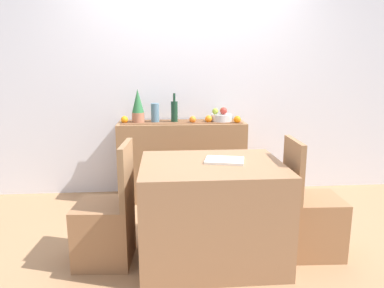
{
  "coord_description": "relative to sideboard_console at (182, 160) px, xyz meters",
  "views": [
    {
      "loc": [
        -0.29,
        -2.9,
        1.43
      ],
      "look_at": [
        -0.03,
        0.38,
        0.72
      ],
      "focal_mm": 33.68,
      "sensor_mm": 36.0,
      "label": 1
    }
  ],
  "objects": [
    {
      "name": "ground_plane",
      "position": [
        0.1,
        -0.92,
        -0.43
      ],
      "size": [
        6.4,
        6.4,
        0.02
      ],
      "primitive_type": "cube",
      "color": "#A37954",
      "rests_on": "ground"
    },
    {
      "name": "room_wall_rear",
      "position": [
        0.1,
        0.26,
        0.93
      ],
      "size": [
        6.4,
        0.06,
        2.7
      ],
      "primitive_type": "cube",
      "color": "silver",
      "rests_on": "ground"
    },
    {
      "name": "sideboard_console",
      "position": [
        0.0,
        0.0,
        0.0
      ],
      "size": [
        1.36,
        0.42,
        0.84
      ],
      "primitive_type": "cube",
      "color": "#906642",
      "rests_on": "ground"
    },
    {
      "name": "table_runner",
      "position": [
        0.0,
        0.0,
        0.42
      ],
      "size": [
        1.27,
        0.32,
        0.01
      ],
      "primitive_type": "cube",
      "color": "brown",
      "rests_on": "sideboard_console"
    },
    {
      "name": "fruit_bowl",
      "position": [
        0.43,
        0.0,
        0.47
      ],
      "size": [
        0.23,
        0.23,
        0.07
      ],
      "primitive_type": "cylinder",
      "color": "silver",
      "rests_on": "table_runner"
    },
    {
      "name": "apple_upper",
      "position": [
        0.36,
        0.0,
        0.54
      ],
      "size": [
        0.07,
        0.07,
        0.07
      ],
      "primitive_type": "sphere",
      "color": "#95AF33",
      "rests_on": "fruit_bowl"
    },
    {
      "name": "apple_front",
      "position": [
        0.45,
        0.06,
        0.54
      ],
      "size": [
        0.07,
        0.07,
        0.07
      ],
      "primitive_type": "sphere",
      "color": "#91AD35",
      "rests_on": "fruit_bowl"
    },
    {
      "name": "apple_right",
      "position": [
        0.45,
        -0.02,
        0.54
      ],
      "size": [
        0.08,
        0.08,
        0.08
      ],
      "primitive_type": "sphere",
      "color": "#B2372D",
      "rests_on": "fruit_bowl"
    },
    {
      "name": "wine_bottle",
      "position": [
        -0.08,
        0.0,
        0.54
      ],
      "size": [
        0.07,
        0.07,
        0.31
      ],
      "color": "#193A27",
      "rests_on": "sideboard_console"
    },
    {
      "name": "ceramic_vase",
      "position": [
        -0.28,
        0.0,
        0.52
      ],
      "size": [
        0.08,
        0.08,
        0.2
      ],
      "primitive_type": "cylinder",
      "color": "slate",
      "rests_on": "sideboard_console"
    },
    {
      "name": "potted_plant",
      "position": [
        -0.46,
        -0.0,
        0.6
      ],
      "size": [
        0.13,
        0.13,
        0.35
      ],
      "color": "#AC6C4F",
      "rests_on": "sideboard_console"
    },
    {
      "name": "orange_loose_near_bowl",
      "position": [
        0.28,
        -0.05,
        0.46
      ],
      "size": [
        0.08,
        0.08,
        0.08
      ],
      "primitive_type": "sphere",
      "color": "orange",
      "rests_on": "sideboard_console"
    },
    {
      "name": "orange_loose_mid",
      "position": [
        -0.6,
        -0.02,
        0.46
      ],
      "size": [
        0.08,
        0.08,
        0.08
      ],
      "primitive_type": "sphere",
      "color": "orange",
      "rests_on": "sideboard_console"
    },
    {
      "name": "orange_loose_end",
      "position": [
        0.58,
        -0.12,
        0.46
      ],
      "size": [
        0.08,
        0.08,
        0.08
      ],
      "primitive_type": "sphere",
      "color": "orange",
      "rests_on": "sideboard_console"
    },
    {
      "name": "orange_loose_far",
      "position": [
        0.11,
        -0.06,
        0.46
      ],
      "size": [
        0.07,
        0.07,
        0.07
      ],
      "primitive_type": "sphere",
      "color": "orange",
      "rests_on": "sideboard_console"
    },
    {
      "name": "dining_table",
      "position": [
        0.15,
        -1.31,
        -0.05
      ],
      "size": [
        1.03,
        0.83,
        0.74
      ],
      "primitive_type": "cube",
      "color": "#956B4A",
      "rests_on": "ground"
    },
    {
      "name": "open_book",
      "position": [
        0.25,
        -1.28,
        0.33
      ],
      "size": [
        0.32,
        0.27,
        0.02
      ],
      "primitive_type": "cube",
      "rotation": [
        0.0,
        0.0,
        -0.24
      ],
      "color": "white",
      "rests_on": "dining_table"
    },
    {
      "name": "chair_near_window",
      "position": [
        -0.63,
        -1.31,
        -0.16
      ],
      "size": [
        0.43,
        0.43,
        0.9
      ],
      "color": "#946844",
      "rests_on": "ground"
    },
    {
      "name": "chair_by_corner",
      "position": [
        0.93,
        -1.31,
        -0.16
      ],
      "size": [
        0.42,
        0.42,
        0.9
      ],
      "color": "#996A45",
      "rests_on": "ground"
    }
  ]
}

